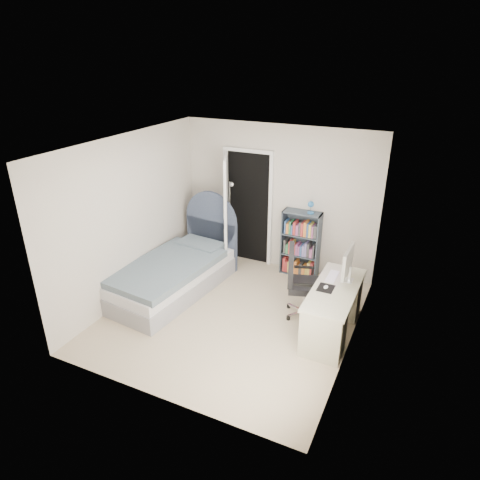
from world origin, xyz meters
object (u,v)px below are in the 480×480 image
at_px(nightstand, 202,237).
at_px(desk, 333,308).
at_px(bed, 176,272).
at_px(bookcase, 301,245).
at_px(floor_lamp, 231,231).
at_px(office_chair, 299,279).

height_order(nightstand, desk, desk).
xyz_separation_m(bed, bookcase, (1.64, 1.35, 0.22)).
bearing_deg(bookcase, bed, -140.43).
distance_m(nightstand, bookcase, 1.89).
relative_size(floor_lamp, bookcase, 1.14).
bearing_deg(bed, office_chair, 3.84).
distance_m(floor_lamp, office_chair, 1.96).
bearing_deg(desk, bookcase, 123.06).
bearing_deg(bed, bookcase, 39.57).
height_order(nightstand, floor_lamp, floor_lamp).
relative_size(nightstand, bookcase, 0.42).
distance_m(bed, desk, 2.57).
xyz_separation_m(bookcase, desk, (0.93, -1.42, -0.15)).
bearing_deg(bookcase, desk, -56.94).
xyz_separation_m(bed, floor_lamp, (0.38, 1.23, 0.32)).
bearing_deg(office_chair, desk, -19.92).
height_order(floor_lamp, desk, floor_lamp).
bearing_deg(desk, nightstand, 154.54).
distance_m(nightstand, office_chair, 2.52).
bearing_deg(nightstand, bookcase, 2.69).
relative_size(bed, nightstand, 4.09).
bearing_deg(office_chair, bookcase, 106.73).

